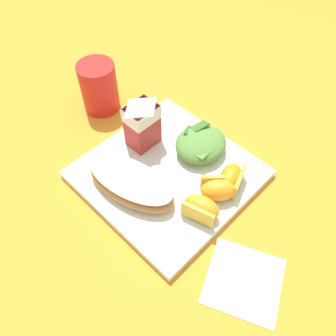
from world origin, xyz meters
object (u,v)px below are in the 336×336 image
milk_carton (142,120)px  orange_wedge_front (201,208)px  cheesy_pizza_bread (131,183)px  paper_napkin (244,281)px  orange_wedge_rear (231,178)px  white_plate (168,174)px  green_salad_pile (201,144)px  drinking_red_cup (99,87)px  orange_wedge_middle (218,189)px

milk_carton → orange_wedge_front: bearing=-103.2°
cheesy_pizza_bread → paper_napkin: cheesy_pizza_bread is taller
orange_wedge_rear → orange_wedge_front: bearing=-179.0°
white_plate → milk_carton: size_ratio=2.55×
paper_napkin → white_plate: bearing=74.9°
green_salad_pile → orange_wedge_front: 0.14m
white_plate → drinking_red_cup: (0.04, 0.24, 0.05)m
orange_wedge_middle → green_salad_pile: bearing=57.4°
milk_carton → drinking_red_cup: bearing=83.3°
green_salad_pile → drinking_red_cup: drinking_red_cup is taller
green_salad_pile → milk_carton: 0.12m
milk_carton → orange_wedge_rear: bearing=-78.5°
milk_carton → orange_wedge_rear: (0.04, -0.18, -0.04)m
orange_wedge_rear → drinking_red_cup: bearing=93.3°
orange_wedge_front → white_plate: bearing=75.7°
green_salad_pile → milk_carton: milk_carton is taller
cheesy_pizza_bread → paper_napkin: 0.24m
cheesy_pizza_bread → orange_wedge_rear: 0.17m
orange_wedge_middle → orange_wedge_rear: size_ratio=0.99×
orange_wedge_middle → drinking_red_cup: size_ratio=0.64×
cheesy_pizza_bread → green_salad_pile: size_ratio=1.83×
drinking_red_cup → orange_wedge_middle: bearing=-92.4°
white_plate → orange_wedge_front: orange_wedge_front is taller
cheesy_pizza_bread → paper_napkin: size_ratio=1.66×
paper_napkin → orange_wedge_rear: bearing=46.5°
orange_wedge_front → paper_napkin: bearing=-105.7°
milk_carton → orange_wedge_front: (-0.04, -0.18, -0.04)m
milk_carton → orange_wedge_front: milk_carton is taller
orange_wedge_rear → orange_wedge_middle: bearing=176.7°
white_plate → orange_wedge_rear: size_ratio=4.07×
milk_carton → drinking_red_cup: milk_carton is taller
orange_wedge_rear → drinking_red_cup: drinking_red_cup is taller
paper_napkin → orange_wedge_front: bearing=74.3°
cheesy_pizza_bread → green_salad_pile: green_salad_pile is taller
orange_wedge_front → orange_wedge_middle: 0.05m
green_salad_pile → orange_wedge_middle: green_salad_pile is taller
milk_carton → white_plate: bearing=-101.9°
orange_wedge_middle → orange_wedge_rear: same height
orange_wedge_front → paper_napkin: orange_wedge_front is taller
green_salad_pile → orange_wedge_front: bearing=-138.5°
milk_carton → drinking_red_cup: 0.15m
white_plate → paper_napkin: 0.23m
green_salad_pile → orange_wedge_rear: (-0.02, -0.09, -0.00)m
white_plate → green_salad_pile: green_salad_pile is taller
milk_carton → cheesy_pizza_bread: bearing=-144.1°
cheesy_pizza_bread → orange_wedge_middle: size_ratio=2.69×
milk_carton → paper_napkin: milk_carton is taller
paper_napkin → drinking_red_cup: bearing=78.3°
green_salad_pile → orange_wedge_rear: green_salad_pile is taller
cheesy_pizza_bread → orange_wedge_middle: bearing=-50.9°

